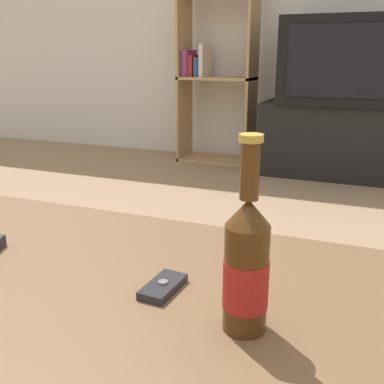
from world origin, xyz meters
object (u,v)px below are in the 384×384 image
at_px(tv_stand, 337,140).
at_px(cell_phone, 163,286).
at_px(bookshelf, 214,76).
at_px(television, 344,61).
at_px(beer_bottle, 246,266).

distance_m(tv_stand, cell_phone, 2.62).
bearing_deg(bookshelf, television, -6.61).
bearing_deg(tv_stand, bookshelf, 173.62).
xyz_separation_m(tv_stand, bookshelf, (-0.94, 0.11, 0.41)).
bearing_deg(cell_phone, bookshelf, 111.40).
bearing_deg(beer_bottle, bookshelf, 110.05).
distance_m(tv_stand, bookshelf, 1.04).
bearing_deg(beer_bottle, television, 91.47).
distance_m(television, bookshelf, 0.96).
distance_m(television, cell_phone, 2.63).
distance_m(beer_bottle, cell_phone, 0.19).
xyz_separation_m(tv_stand, television, (0.00, -0.00, 0.52)).
xyz_separation_m(bookshelf, cell_phone, (0.86, -2.72, -0.23)).
relative_size(television, bookshelf, 0.61).
bearing_deg(beer_bottle, cell_phone, 160.51).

